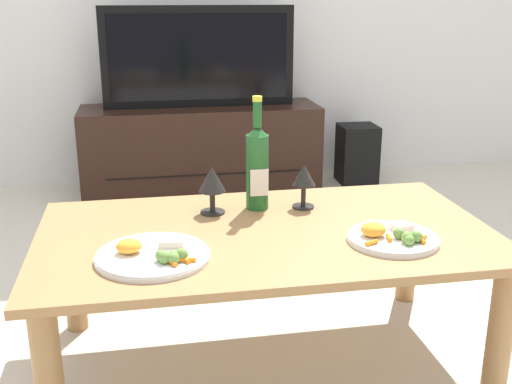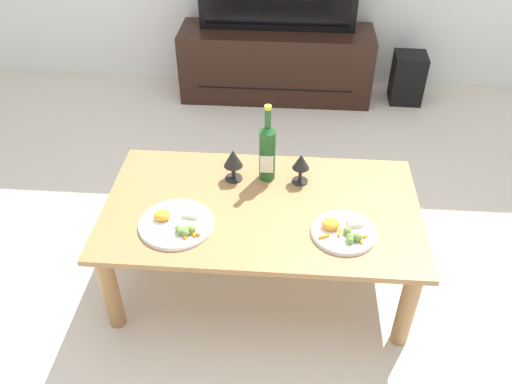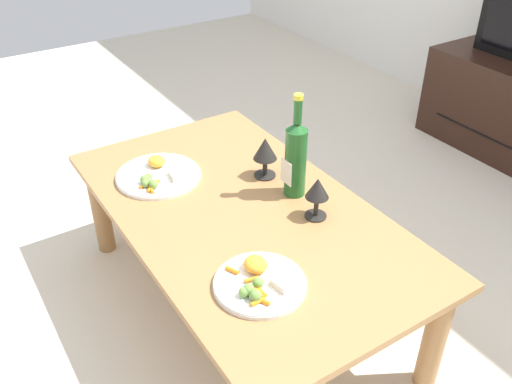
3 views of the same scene
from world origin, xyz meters
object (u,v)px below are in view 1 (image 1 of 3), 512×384
object	(u,v)px
goblet_right	(304,178)
dinner_plate_left	(153,255)
tv_stand	(201,149)
dinner_plate_right	(392,237)
dining_table	(266,251)
floor_speaker	(357,154)
tv_screen	(199,57)
goblet_left	(212,182)
wine_bottle	(257,165)

from	to	relation	value
goblet_right	dinner_plate_left	distance (m)	0.59
tv_stand	dinner_plate_right	distance (m)	1.98
dining_table	tv_stand	xyz separation A→B (m)	(-0.02, 1.79, -0.12)
dinner_plate_left	floor_speaker	bearing A→B (deg)	57.23
tv_screen	goblet_left	xyz separation A→B (m)	(-0.12, -1.62, -0.22)
tv_stand	floor_speaker	world-z (taller)	tv_stand
floor_speaker	wine_bottle	distance (m)	1.86
tv_stand	tv_screen	distance (m)	0.51
tv_stand	goblet_left	size ratio (longest dim) A/B	8.82
tv_screen	dinner_plate_right	world-z (taller)	tv_screen
floor_speaker	dinner_plate_right	bearing A→B (deg)	-105.05
floor_speaker	goblet_left	world-z (taller)	goblet_left
goblet_right	dinner_plate_right	xyz separation A→B (m)	(0.17, -0.32, -0.09)
tv_screen	floor_speaker	distance (m)	1.10
floor_speaker	dinner_plate_left	xyz separation A→B (m)	(-1.24, -1.93, 0.27)
goblet_left	goblet_right	world-z (taller)	goblet_left
tv_stand	floor_speaker	bearing A→B (deg)	-0.95
tv_screen	dinner_plate_left	xyz separation A→B (m)	(-0.31, -1.94, -0.31)
goblet_right	goblet_left	bearing A→B (deg)	180.00
dining_table	floor_speaker	world-z (taller)	dining_table
dinner_plate_left	dinner_plate_right	world-z (taller)	dinner_plate_right
tv_screen	wine_bottle	bearing A→B (deg)	-89.04
dining_table	tv_screen	world-z (taller)	tv_screen
goblet_right	floor_speaker	bearing A→B (deg)	64.75
dinner_plate_right	tv_screen	bearing A→B (deg)	100.04
floor_speaker	dinner_plate_right	size ratio (longest dim) A/B	1.36
goblet_left	dinner_plate_right	bearing A→B (deg)	-35.01
floor_speaker	dinner_plate_right	world-z (taller)	dinner_plate_right
dining_table	goblet_right	bearing A→B (deg)	48.44
tv_screen	dinner_plate_left	distance (m)	1.99
dining_table	dinner_plate_right	distance (m)	0.37
dining_table	tv_stand	size ratio (longest dim) A/B	0.99
goblet_right	dinner_plate_right	size ratio (longest dim) A/B	0.56
tv_screen	floor_speaker	world-z (taller)	tv_screen
tv_stand	wine_bottle	distance (m)	1.63
dining_table	dinner_plate_left	size ratio (longest dim) A/B	4.39
tv_stand	dinner_plate_left	xyz separation A→B (m)	(-0.31, -1.94, 0.20)
dinner_plate_left	tv_stand	bearing A→B (deg)	80.88
dining_table	dinner_plate_left	xyz separation A→B (m)	(-0.33, -0.15, 0.08)
floor_speaker	goblet_left	xyz separation A→B (m)	(-1.05, -1.60, 0.36)
tv_screen	dinner_plate_left	size ratio (longest dim) A/B	3.51
goblet_right	dinner_plate_left	bearing A→B (deg)	-146.16
dining_table	floor_speaker	distance (m)	2.01
floor_speaker	tv_stand	bearing A→B (deg)	-179.09
tv_screen	goblet_right	bearing A→B (deg)	-83.89
dining_table	goblet_right	xyz separation A→B (m)	(0.16, 0.18, 0.16)
wine_bottle	goblet_right	bearing A→B (deg)	-8.53
tv_stand	floor_speaker	distance (m)	0.93
wine_bottle	dinner_plate_right	bearing A→B (deg)	-47.55
goblet_left	dinner_plate_left	size ratio (longest dim) A/B	0.50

